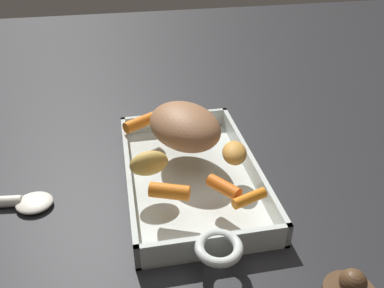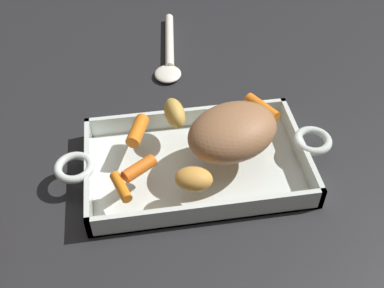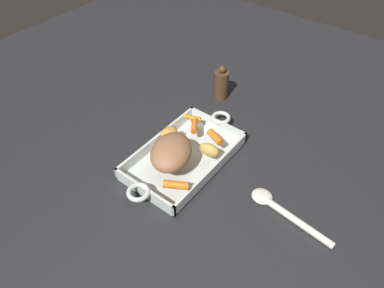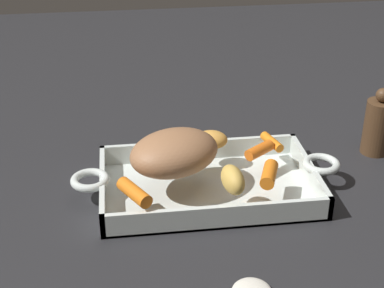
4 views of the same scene
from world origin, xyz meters
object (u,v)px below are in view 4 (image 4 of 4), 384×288
Objects in this scene: baby_carrot_long at (260,150)px; baby_carrot_southeast at (134,192)px; pork_roast at (174,151)px; potato_corner at (211,140)px; potato_golden_small at (233,180)px; pepper_mill at (378,125)px; roasting_dish at (208,185)px; baby_carrot_center_right at (272,142)px; baby_carrot_northwest at (269,174)px.

baby_carrot_long is 0.25m from baby_carrot_southeast.
potato_corner is at bearing -137.51° from pork_roast.
pepper_mill reaches higher than potato_golden_small.
roasting_dish is 3.01× the size of pork_roast.
potato_golden_small is at bearing 109.94° from roasting_dish.
baby_carrot_center_right is 0.41× the size of pepper_mill.
baby_carrot_long is at bearing -122.90° from potato_golden_small.
baby_carrot_long is at bearing -92.66° from baby_carrot_northwest.
baby_carrot_southeast reaches higher than roasting_dish.
baby_carrot_long is 0.04m from baby_carrot_center_right.
pork_roast is at bearing 10.61° from baby_carrot_long.
baby_carrot_center_right is 0.89× the size of baby_carrot_northwest.
pepper_mill reaches higher than baby_carrot_long.
potato_corner is at bearing -86.06° from potato_golden_small.
potato_corner reaches higher than baby_carrot_southeast.
baby_carrot_northwest is at bearing 30.48° from pepper_mill.
baby_carrot_center_right is (-0.13, -0.06, 0.04)m from roasting_dish.
baby_carrot_southeast is at bearing 0.34° from potato_golden_small.
potato_golden_small is (-0.01, 0.15, 0.00)m from potato_corner.
baby_carrot_northwest is 0.29m from pepper_mill.
potato_corner is (-0.14, -0.15, 0.00)m from baby_carrot_southeast.
baby_carrot_northwest is (-0.15, 0.05, -0.02)m from pork_roast.
roasting_dish is 3.48× the size of pepper_mill.
baby_carrot_southeast is 1.19× the size of potato_corner.
potato_corner reaches higher than baby_carrot_center_right.
baby_carrot_long is 0.42× the size of pepper_mill.
baby_carrot_southeast is 1.27× the size of baby_carrot_center_right.
baby_carrot_center_right is at bearing -153.02° from roasting_dish.
pork_roast is at bearing 12.95° from pepper_mill.
pork_roast is 0.41m from pepper_mill.
potato_golden_small is at bearing 57.10° from baby_carrot_long.
baby_carrot_southeast is at bearing 48.32° from pork_roast.
potato_corner is 0.15m from potato_golden_small.
potato_golden_small is (-0.08, 0.08, -0.01)m from pork_roast.
roasting_dish is 6.72× the size of baby_carrot_southeast.
roasting_dish is at bearing 175.70° from pork_roast.
pork_roast is 2.40× the size of potato_golden_small.
roasting_dish is 0.36m from pepper_mill.
pepper_mill reaches higher than roasting_dish.
pepper_mill is at bearing -159.98° from baby_carrot_southeast.
roasting_dish is at bearing 19.03° from baby_carrot_long.
baby_carrot_southeast is 1.14× the size of baby_carrot_northwest.
pepper_mill is (-0.25, -0.15, -0.00)m from baby_carrot_northwest.
pepper_mill reaches higher than pork_roast.
pork_roast is at bearing -20.00° from baby_carrot_northwest.
roasting_dish is 0.11m from baby_carrot_northwest.
baby_carrot_southeast reaches higher than baby_carrot_center_right.
pork_roast is 0.20m from baby_carrot_center_right.
roasting_dish is 0.09m from potato_corner.
baby_carrot_long is 0.82× the size of baby_carrot_southeast.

